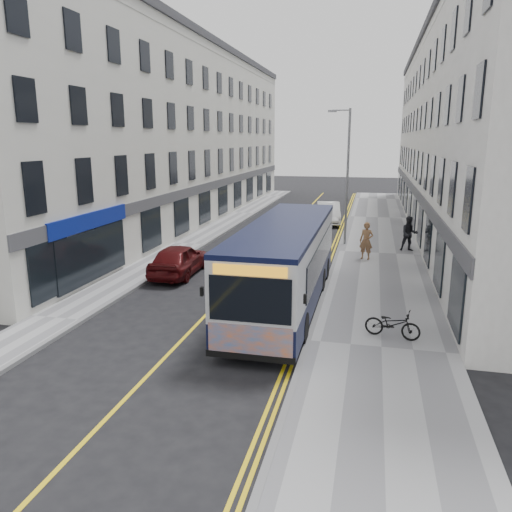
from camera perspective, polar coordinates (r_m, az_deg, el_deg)
The scene contains 17 objects.
ground at distance 18.06m, azimuth -6.31°, elevation -7.29°, with size 140.00×140.00×0.00m, color black.
pavement_east at distance 28.61m, azimuth 13.85°, elevation 0.25°, with size 4.50×64.00×0.12m, color #98989B.
pavement_west at distance 30.55m, azimuth -7.72°, elevation 1.34°, with size 2.00×64.00×0.12m, color #98989B.
kerb_east at distance 28.66m, azimuth 9.36°, elevation 0.49°, with size 0.18×64.00×0.13m, color slate.
kerb_west at distance 30.22m, azimuth -5.95°, elevation 1.26°, with size 0.18×64.00×0.13m, color slate.
road_centre_line at distance 29.19m, azimuth 1.50°, elevation 0.78°, with size 0.12×64.00×0.01m, color yellow.
road_dbl_yellow_inner at distance 28.70m, azimuth 8.46°, elevation 0.42°, with size 0.10×64.00×0.01m, color yellow.
road_dbl_yellow_outer at distance 28.69m, azimuth 8.86°, elevation 0.40°, with size 0.10×64.00×0.01m, color yellow.
terrace_east at distance 37.36m, azimuth 22.60°, elevation 12.57°, with size 6.00×46.00×13.00m, color white.
terrace_west at distance 39.74m, azimuth -8.85°, elevation 13.39°, with size 6.00×46.00×13.00m, color silver.
streetlamp at distance 30.01m, azimuth 10.27°, elevation 9.37°, with size 1.32×0.18×8.00m.
city_bus at distance 18.86m, azimuth 3.39°, elevation -0.65°, with size 2.63×11.25×3.27m.
bicycle at distance 16.57m, azimuth 15.33°, elevation -7.50°, with size 0.61×1.75×0.92m, color black.
pedestrian_near at distance 26.72m, azimuth 12.49°, elevation 1.71°, with size 0.72×0.47×1.97m, color #8A613F.
pedestrian_far at distance 29.37m, azimuth 17.12°, elevation 2.45°, with size 0.95×0.74×1.96m, color black.
car_white at distance 38.45m, azimuth 8.25°, elevation 4.88°, with size 1.68×4.82×1.59m, color white.
car_maroon at distance 23.81m, azimuth -8.82°, elevation -0.40°, with size 1.78×4.43×1.51m, color #4C0C0E.
Camera 1 is at (5.74, -15.91, 6.32)m, focal length 35.00 mm.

